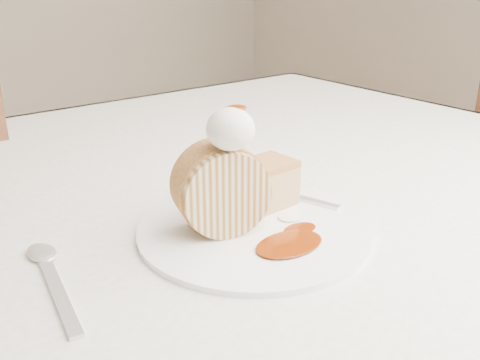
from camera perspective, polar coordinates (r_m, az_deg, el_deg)
table at (r=0.72m, az=-11.32°, el=-7.62°), size 1.40×0.90×0.75m
plate at (r=0.56m, az=1.45°, el=-5.31°), size 0.25×0.25×0.01m
roulade_slice at (r=0.53m, az=-2.00°, el=-0.96°), size 0.10×0.07×0.09m
cake_chunk at (r=0.60m, az=3.02°, el=-0.54°), size 0.05×0.05×0.04m
whipped_cream at (r=0.50m, az=-1.03°, el=5.45°), size 0.05×0.05×0.04m
caramel_drizzle at (r=0.50m, az=-0.48°, el=8.23°), size 0.02×0.02×0.01m
caramel_pool at (r=0.52m, az=5.27°, el=-6.78°), size 0.08×0.05×0.00m
fork at (r=0.62m, az=6.28°, el=-1.86°), size 0.06×0.14×0.00m
spoon at (r=0.48m, az=-18.67°, el=-11.67°), size 0.05×0.15×0.00m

